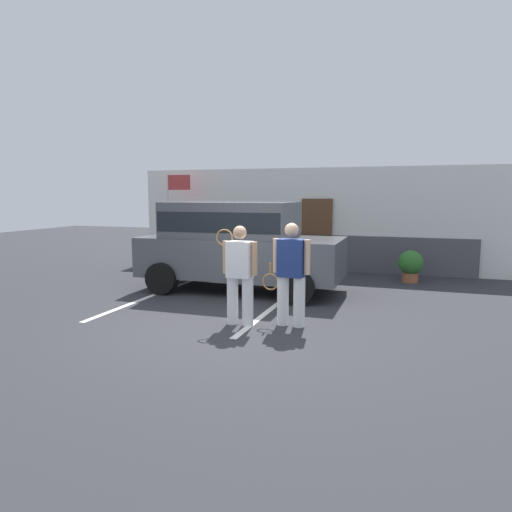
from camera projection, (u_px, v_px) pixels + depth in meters
The scene contains 9 objects.
ground_plane at pixel (230, 325), 7.98m from camera, with size 40.00×40.00×0.00m, color #2D2D33.
parking_stripe_0 at pixel (149, 297), 10.19m from camera, with size 0.12×4.40×0.01m, color silver.
parking_stripe_1 at pixel (274, 307), 9.27m from camera, with size 0.12×4.40×0.01m, color silver.
house_frontage at pixel (311, 222), 13.82m from camera, with size 10.92×0.40×2.99m.
parked_suv at pixel (237, 242), 10.73m from camera, with size 4.62×2.20×2.05m.
tennis_player_man at pixel (240, 274), 7.90m from camera, with size 0.77×0.28×1.71m.
tennis_player_woman at pixel (291, 273), 7.83m from camera, with size 0.90×0.30×1.76m.
potted_plant_by_porch at pixel (411, 265), 11.82m from camera, with size 0.62×0.62×0.82m.
flag_pole at pixel (174, 202), 14.36m from camera, with size 0.80×0.05×2.86m.
Camera 1 is at (2.95, -7.18, 2.23)m, focal length 32.66 mm.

